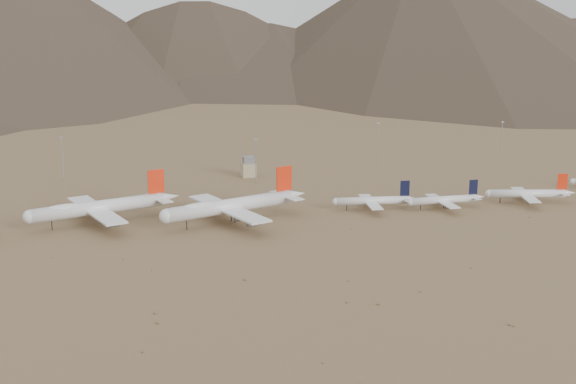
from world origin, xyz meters
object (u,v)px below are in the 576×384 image
object	(u,v)px
narrowbody_a	(374,201)
control_tower	(248,168)
widebody_centre	(99,207)
widebody_east	(231,206)
narrowbody_b	(445,200)

from	to	relation	value
narrowbody_a	control_tower	bearing A→B (deg)	123.52
widebody_centre	widebody_east	xyz separation A→B (m)	(59.16, -14.70, 0.32)
narrowbody_b	widebody_east	bearing A→B (deg)	179.12
widebody_centre	narrowbody_b	distance (m)	167.86
narrowbody_a	narrowbody_b	size ratio (longest dim) A/B	1.03
widebody_centre	narrowbody_b	xyz separation A→B (m)	(166.81, -18.38, -3.21)
control_tower	widebody_east	bearing A→B (deg)	-107.48
widebody_east	narrowbody_a	distance (m)	72.82
widebody_centre	widebody_east	distance (m)	60.96
narrowbody_b	control_tower	world-z (taller)	narrowbody_b
widebody_east	narrowbody_b	distance (m)	107.77
widebody_centre	narrowbody_a	distance (m)	132.31
widebody_east	narrowbody_b	xyz separation A→B (m)	(107.65, -3.68, -3.54)
widebody_centre	control_tower	distance (m)	119.83
widebody_east	narrowbody_b	size ratio (longest dim) A/B	1.80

